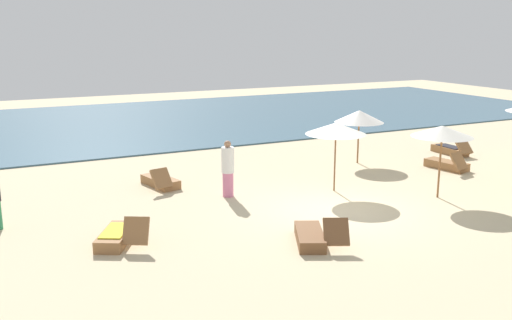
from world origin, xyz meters
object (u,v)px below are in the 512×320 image
object	(u,v)px
umbrella_0	(359,116)
lounger_3	(312,236)
umbrella_1	(336,129)
person_4	(228,169)
lounger_4	(451,150)
lounger_0	(118,236)
lounger_1	(161,181)
lounger_2	(448,165)
umbrella_3	(442,131)

from	to	relation	value
umbrella_0	lounger_3	size ratio (longest dim) A/B	1.11
umbrella_1	person_4	distance (m)	3.45
umbrella_0	person_4	world-z (taller)	umbrella_0
umbrella_0	lounger_4	bearing A→B (deg)	-5.10
lounger_0	lounger_1	size ratio (longest dim) A/B	0.98
lounger_3	lounger_4	xyz separation A→B (m)	(9.95, 5.79, 0.01)
lounger_2	person_4	xyz separation A→B (m)	(-8.28, 0.35, 0.67)
umbrella_3	lounger_4	xyz separation A→B (m)	(4.70, 4.26, -1.80)
lounger_4	person_4	size ratio (longest dim) A/B	1.01
lounger_2	umbrella_0	bearing A→B (deg)	136.41
lounger_1	lounger_2	world-z (taller)	lounger_2
umbrella_1	lounger_1	size ratio (longest dim) A/B	1.20
lounger_0	lounger_3	size ratio (longest dim) A/B	0.98
umbrella_0	umbrella_3	world-z (taller)	umbrella_3
umbrella_0	lounger_1	xyz separation A→B (m)	(-7.48, 0.06, -1.57)
umbrella_0	lounger_4	world-z (taller)	umbrella_0
lounger_1	lounger_2	distance (m)	10.03
umbrella_1	umbrella_0	bearing A→B (deg)	43.80
umbrella_0	umbrella_1	xyz separation A→B (m)	(-2.83, -2.72, 0.20)
umbrella_3	person_4	world-z (taller)	umbrella_3
lounger_1	lounger_3	bearing A→B (deg)	-74.27
lounger_4	lounger_2	bearing A→B (deg)	-136.86
person_4	lounger_1	bearing A→B (deg)	128.25
lounger_0	lounger_4	bearing A→B (deg)	15.23
umbrella_3	lounger_1	bearing A→B (deg)	146.13
lounger_1	lounger_2	bearing A→B (deg)	-12.91
lounger_1	lounger_4	world-z (taller)	lounger_1
umbrella_1	lounger_0	world-z (taller)	umbrella_1
lounger_1	lounger_3	xyz separation A→B (m)	(1.75, -6.23, -0.00)
lounger_1	umbrella_3	bearing A→B (deg)	-33.87
lounger_1	person_4	bearing A→B (deg)	-51.75
lounger_3	umbrella_1	bearing A→B (deg)	50.03
lounger_0	person_4	size ratio (longest dim) A/B	1.03
lounger_2	lounger_1	bearing A→B (deg)	167.09
lounger_2	lounger_4	size ratio (longest dim) A/B	1.03
umbrella_1	lounger_3	xyz separation A→B (m)	(-2.89, -3.45, -1.77)
lounger_4	lounger_1	bearing A→B (deg)	177.87
umbrella_0	lounger_0	xyz separation A→B (m)	(-9.78, -4.19, -1.56)
lounger_1	person_4	distance (m)	2.50
lounger_0	lounger_2	bearing A→B (deg)	9.43
umbrella_3	lounger_1	xyz separation A→B (m)	(-7.00, 4.70, -1.80)
umbrella_1	umbrella_3	xyz separation A→B (m)	(2.35, -1.92, 0.04)
umbrella_1	person_4	size ratio (longest dim) A/B	1.26
lounger_1	lounger_3	world-z (taller)	lounger_1
lounger_3	umbrella_3	bearing A→B (deg)	16.24
umbrella_1	lounger_1	distance (m)	5.69
lounger_1	umbrella_0	bearing A→B (deg)	-0.44
lounger_1	lounger_2	size ratio (longest dim) A/B	1.01
umbrella_3	lounger_1	size ratio (longest dim) A/B	1.22
umbrella_1	lounger_4	size ratio (longest dim) A/B	1.24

